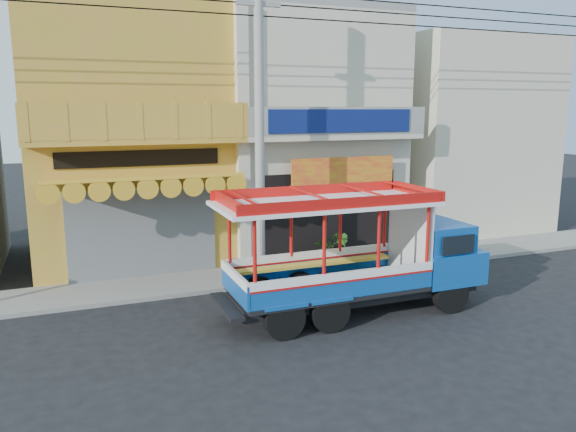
{
  "coord_description": "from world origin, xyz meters",
  "views": [
    {
      "loc": [
        -5.96,
        -11.23,
        4.95
      ],
      "look_at": [
        -0.49,
        2.5,
        2.09
      ],
      "focal_mm": 35.0,
      "sensor_mm": 36.0,
      "label": 1
    }
  ],
  "objects_px": {
    "songthaew_truck": "(372,253)",
    "potted_plant_b": "(343,247)",
    "utility_pole": "(265,104)",
    "potted_plant_a": "(326,248)"
  },
  "relations": [
    {
      "from": "utility_pole",
      "to": "potted_plant_a",
      "type": "relative_size",
      "value": 31.43
    },
    {
      "from": "potted_plant_a",
      "to": "potted_plant_b",
      "type": "xyz_separation_m",
      "value": [
        0.57,
        -0.02,
        -0.02
      ]
    },
    {
      "from": "songthaew_truck",
      "to": "potted_plant_b",
      "type": "xyz_separation_m",
      "value": [
        1.31,
        4.07,
        -0.93
      ]
    },
    {
      "from": "utility_pole",
      "to": "songthaew_truck",
      "type": "relative_size",
      "value": 4.27
    },
    {
      "from": "utility_pole",
      "to": "songthaew_truck",
      "type": "xyz_separation_m",
      "value": [
        1.7,
        -2.98,
        -3.56
      ]
    },
    {
      "from": "utility_pole",
      "to": "potted_plant_b",
      "type": "distance_m",
      "value": 5.51
    },
    {
      "from": "songthaew_truck",
      "to": "potted_plant_a",
      "type": "relative_size",
      "value": 7.36
    },
    {
      "from": "utility_pole",
      "to": "songthaew_truck",
      "type": "bearing_deg",
      "value": -60.28
    },
    {
      "from": "potted_plant_a",
      "to": "utility_pole",
      "type": "bearing_deg",
      "value": 151.39
    },
    {
      "from": "songthaew_truck",
      "to": "potted_plant_b",
      "type": "height_order",
      "value": "songthaew_truck"
    }
  ]
}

